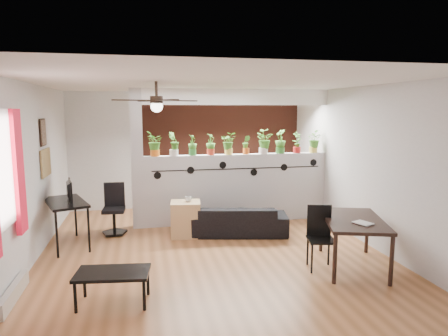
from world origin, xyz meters
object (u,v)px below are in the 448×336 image
(ceiling_fan, at_px, (157,102))
(office_chair, at_px, (114,212))
(cup, at_px, (188,199))
(dining_table, at_px, (353,224))
(potted_plant_0, at_px, (155,143))
(sofa, at_px, (237,220))
(cube_shelf, at_px, (186,219))
(potted_plant_2, at_px, (192,144))
(potted_plant_8, at_px, (297,142))
(potted_plant_6, at_px, (263,141))
(coffee_table, at_px, (113,275))
(potted_plant_3, at_px, (211,144))
(folding_chair, at_px, (320,231))
(computer_desk, at_px, (66,205))
(potted_plant_5, at_px, (246,144))
(potted_plant_7, at_px, (280,141))
(potted_plant_9, at_px, (313,141))
(potted_plant_4, at_px, (229,143))
(potted_plant_1, at_px, (174,143))

(ceiling_fan, relative_size, office_chair, 1.33)
(cup, height_order, dining_table, cup)
(potted_plant_0, distance_m, sofa, 2.08)
(cube_shelf, bearing_deg, potted_plant_2, 78.87)
(potted_plant_0, relative_size, office_chair, 0.52)
(potted_plant_8, bearing_deg, cup, -162.70)
(potted_plant_6, relative_size, cup, 4.12)
(sofa, distance_m, coffee_table, 3.01)
(potted_plant_3, bearing_deg, potted_plant_6, 0.00)
(potted_plant_6, bearing_deg, folding_chair, -88.37)
(potted_plant_2, relative_size, computer_desk, 0.34)
(sofa, height_order, dining_table, dining_table)
(cup, bearing_deg, potted_plant_5, 30.06)
(potted_plant_2, bearing_deg, potted_plant_7, 0.00)
(potted_plant_6, relative_size, sofa, 0.28)
(potted_plant_9, height_order, folding_chair, potted_plant_9)
(potted_plant_2, xyz_separation_m, folding_chair, (1.47, -2.48, -1.04))
(ceiling_fan, relative_size, cube_shelf, 1.92)
(potted_plant_2, relative_size, potted_plant_7, 0.85)
(potted_plant_4, bearing_deg, potted_plant_2, -180.00)
(cube_shelf, relative_size, office_chair, 0.69)
(potted_plant_2, relative_size, potted_plant_8, 0.94)
(potted_plant_3, xyz_separation_m, folding_chair, (1.12, -2.48, -1.05))
(potted_plant_9, bearing_deg, dining_table, -101.47)
(potted_plant_3, height_order, dining_table, potted_plant_3)
(cube_shelf, bearing_deg, office_chair, 168.22)
(potted_plant_1, bearing_deg, potted_plant_8, 0.00)
(potted_plant_1, xyz_separation_m, potted_plant_3, (0.70, 0.00, -0.02))
(folding_chair, distance_m, coffee_table, 2.84)
(potted_plant_4, xyz_separation_m, office_chair, (-2.16, -0.31, -1.18))
(potted_plant_3, distance_m, cup, 1.26)
(ceiling_fan, relative_size, potted_plant_8, 2.81)
(cup, bearing_deg, potted_plant_8, 17.30)
(cube_shelf, bearing_deg, folding_chair, -39.74)
(potted_plant_7, height_order, sofa, potted_plant_7)
(potted_plant_5, bearing_deg, potted_plant_3, 180.00)
(potted_plant_6, relative_size, office_chair, 0.53)
(potted_plant_9, height_order, coffee_table, potted_plant_9)
(potted_plant_9, relative_size, sofa, 0.27)
(ceiling_fan, distance_m, cube_shelf, 2.33)
(potted_plant_4, relative_size, dining_table, 0.30)
(potted_plant_8, xyz_separation_m, computer_desk, (-4.28, -0.83, -0.89))
(potted_plant_9, xyz_separation_m, cup, (-2.63, -0.71, -0.92))
(potted_plant_8, height_order, folding_chair, potted_plant_8)
(potted_plant_0, height_order, potted_plant_4, potted_plant_0)
(potted_plant_4, height_order, computer_desk, potted_plant_4)
(coffee_table, bearing_deg, cup, 63.64)
(potted_plant_4, bearing_deg, computer_desk, -163.82)
(ceiling_fan, xyz_separation_m, cup, (0.55, 1.09, -1.65))
(computer_desk, height_order, coffee_table, computer_desk)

